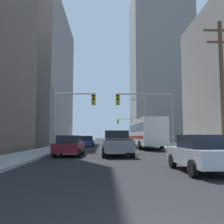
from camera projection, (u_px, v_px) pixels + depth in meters
sidewalk_left at (77, 143)px, 52.49m from camera, size 3.10×160.00×0.15m
sidewalk_right at (139, 143)px, 52.90m from camera, size 3.10×160.00×0.15m
city_bus at (146, 132)px, 30.11m from camera, size 2.76×11.55×3.40m
pickup_truck_grey at (117, 143)px, 18.83m from camera, size 2.20×5.43×1.90m
sedan_silver at (202, 153)px, 10.25m from camera, size 1.95×4.25×1.52m
sedan_maroon at (70, 146)px, 18.47m from camera, size 1.96×4.27×1.52m
sedan_blue at (87, 141)px, 35.50m from camera, size 1.95×4.24×1.52m
sedan_beige at (110, 141)px, 36.84m from camera, size 1.95×4.25×1.52m
sedan_navy at (130, 140)px, 41.47m from camera, size 1.95×4.22×1.52m
traffic_signal_near_left at (72, 108)px, 23.10m from camera, size 4.00×0.44×6.00m
traffic_signal_near_right at (147, 108)px, 23.32m from camera, size 5.36×0.44×6.00m
traffic_signal_far_right at (125, 125)px, 57.91m from camera, size 3.40×0.44×6.00m
utility_pole_right at (222, 85)px, 16.14m from camera, size 2.20×0.28×9.01m
street_lamp_right at (143, 117)px, 39.08m from camera, size 2.20×0.32×7.50m
building_left_mid_office at (15, 78)px, 48.35m from camera, size 19.33×25.11×25.42m
building_right_far_highrise at (160, 67)px, 91.70m from camera, size 20.44×20.13×53.31m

